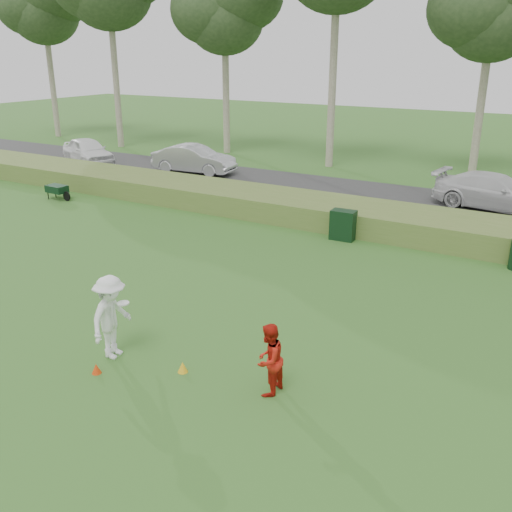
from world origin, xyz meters
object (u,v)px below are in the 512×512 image
Objects in this scene: player_red at (269,360)px; car_right at (495,192)px; car_left at (88,151)px; car_mid at (194,159)px; cone_orange at (96,369)px; cone_yellow at (183,367)px; utility_cabinet at (343,225)px; player_white at (111,317)px.

car_right is (1.63, 17.40, 0.05)m from player_red.
car_left is 7.25m from car_mid.
car_left reaches higher than cone_orange.
car_right reaches higher than player_red.
car_mid is (-12.29, 17.28, 0.72)m from cone_yellow.
cone_yellow is 0.22× the size of utility_cabinet.
player_red is 0.33× the size of car_mid.
car_left is (-17.86, 17.20, 0.72)m from cone_orange.
player_red is 26.76m from car_left.
car_mid is at bearing -139.52° from player_red.
player_red is at bearing -104.19° from car_left.
car_left is 0.87× the size of car_right.
player_white is 1.28× the size of player_red.
utility_cabinet reaches higher than cone_yellow.
cone_orange is 0.05× the size of car_left.
car_mid is at bearing -59.06° from car_left.
car_mid is at bearing 147.40° from utility_cabinet.
player_red reaches higher than cone_yellow.
player_red is 0.34× the size of car_left.
player_white reaches higher than player_red.
car_right reaches higher than cone_yellow.
car_right reaches higher than cone_orange.
utility_cabinet is 13.62m from car_mid.
car_mid is (-14.31, 17.03, 0.06)m from player_red.
cone_orange is at bearing -111.52° from car_left.
cone_yellow is 18.05m from car_right.
car_left reaches higher than car_right.
player_white is 1.18m from cone_orange.
car_right is at bearing 78.31° from cone_yellow.
car_right is at bearing -64.00° from car_left.
utility_cabinet is 19.81m from car_left.
player_white reaches higher than car_mid.
cone_yellow is at bearing -82.37° from player_red.
utility_cabinet is at bearing 92.80° from cone_yellow.
player_red is 17.48m from car_right.
player_white is 20.41m from car_mid.
utility_cabinet is at bearing -15.20° from player_white.
player_red is at bearing -178.54° from car_right.
player_red is 0.30× the size of car_right.
player_red is at bearing 7.20° from cone_yellow.
car_left is at bearing 140.23° from cone_yellow.
player_red is 1.39× the size of utility_cabinet.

